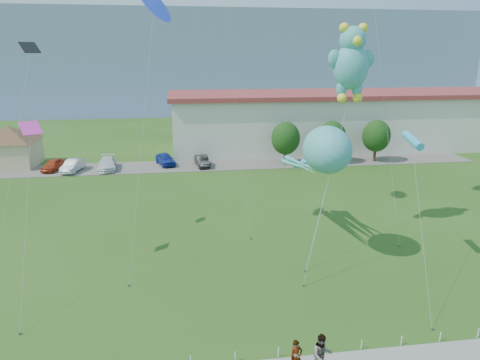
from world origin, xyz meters
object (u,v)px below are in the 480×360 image
(pedestrian_left, at_px, (296,357))
(octopus_kite, at_px, (320,157))
(parked_car_silver, at_px, (73,165))
(parked_car_blue, at_px, (165,159))
(teddy_bear_kite, at_px, (351,61))
(parked_car_white, at_px, (107,164))
(warehouse, at_px, (372,119))
(parked_car_red, at_px, (53,165))
(parked_car_black, at_px, (202,161))
(pedestrian_right, at_px, (322,355))
(pavilion, at_px, (9,142))

(pedestrian_left, height_order, octopus_kite, octopus_kite)
(octopus_kite, bearing_deg, parked_car_silver, 131.54)
(parked_car_blue, relative_size, teddy_bear_kite, 0.28)
(parked_car_white, bearing_deg, pedestrian_left, -75.83)
(warehouse, height_order, parked_car_silver, warehouse)
(warehouse, relative_size, parked_car_red, 15.52)
(parked_car_white, bearing_deg, teddy_bear_kite, -51.71)
(parked_car_silver, distance_m, parked_car_black, 15.38)
(teddy_bear_kite, bearing_deg, parked_car_black, 113.95)
(parked_car_white, height_order, teddy_bear_kite, teddy_bear_kite)
(warehouse, distance_m, octopus_kite, 40.07)
(pedestrian_right, relative_size, parked_car_white, 0.38)
(warehouse, bearing_deg, parked_car_red, -168.50)
(parked_car_red, xyz_separation_m, parked_car_black, (17.83, -0.55, -0.01))
(parked_car_white, bearing_deg, octopus_kite, -60.12)
(warehouse, relative_size, parked_car_black, 15.19)
(parked_car_silver, bearing_deg, parked_car_blue, 19.75)
(parked_car_red, height_order, parked_car_blue, parked_car_blue)
(pedestrian_left, relative_size, parked_car_red, 0.40)
(parked_car_white, bearing_deg, warehouse, 8.33)
(pedestrian_left, xyz_separation_m, pedestrian_right, (1.06, -0.22, 0.16))
(pavilion, relative_size, parked_car_white, 1.86)
(octopus_kite, height_order, teddy_bear_kite, teddy_bear_kite)
(pedestrian_left, relative_size, teddy_bear_kite, 0.10)
(warehouse, height_order, parked_car_blue, warehouse)
(teddy_bear_kite, bearing_deg, parked_car_blue, 121.58)
(warehouse, distance_m, pedestrian_right, 52.34)
(pavilion, xyz_separation_m, pedestrian_right, (26.56, -40.69, -1.98))
(parked_car_white, bearing_deg, pavilion, 157.93)
(parked_car_blue, height_order, teddy_bear_kite, teddy_bear_kite)
(warehouse, bearing_deg, teddy_bear_kite, -118.18)
(pedestrian_right, distance_m, parked_car_red, 43.06)
(pedestrian_right, relative_size, parked_car_black, 0.47)
(parked_car_blue, bearing_deg, parked_car_red, 165.90)
(parked_car_silver, bearing_deg, warehouse, 24.08)
(pavilion, bearing_deg, parked_car_black, -8.62)
(teddy_bear_kite, bearing_deg, pedestrian_left, -117.02)
(pedestrian_right, height_order, teddy_bear_kite, teddy_bear_kite)
(parked_car_red, bearing_deg, parked_car_black, 11.85)
(pavilion, relative_size, parked_car_silver, 2.12)
(warehouse, relative_size, pedestrian_left, 39.09)
(pavilion, distance_m, parked_car_black, 23.91)
(pavilion, relative_size, pedestrian_right, 4.87)
(teddy_bear_kite, bearing_deg, parked_car_red, 140.93)
(pedestrian_right, bearing_deg, parked_car_black, 94.21)
(warehouse, distance_m, parked_car_white, 39.24)
(pavilion, relative_size, parked_car_red, 2.34)
(pedestrian_left, height_order, parked_car_red, pedestrian_left)
(pedestrian_right, xyz_separation_m, parked_car_silver, (-18.41, 36.81, -0.27))
(warehouse, relative_size, parked_car_blue, 14.17)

